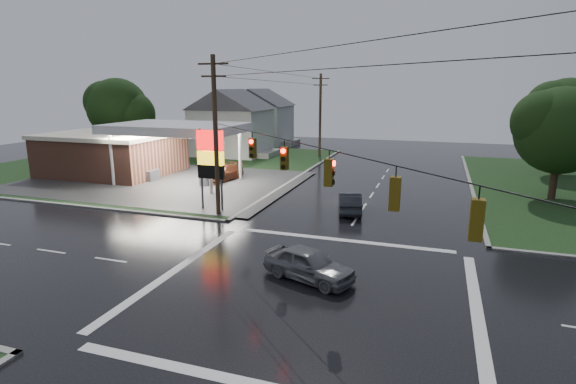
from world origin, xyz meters
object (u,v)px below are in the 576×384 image
(pylon_sign, at_px, (211,157))
(car_crossing, at_px, (309,264))
(tree_nw_behind, at_px, (119,109))
(tree_ne_near, at_px, (563,131))
(utility_pole_nw, at_px, (216,135))
(car_pump, at_px, (222,173))
(tree_ne_far, at_px, (568,115))
(house_near, at_px, (232,122))
(utility_pole_n, at_px, (320,114))
(house_far, at_px, (259,116))
(gas_station, at_px, (121,151))
(car_north, at_px, (350,202))

(pylon_sign, height_order, car_crossing, pylon_sign)
(tree_nw_behind, bearing_deg, tree_ne_near, -9.47)
(utility_pole_nw, height_order, car_pump, utility_pole_nw)
(pylon_sign, distance_m, utility_pole_nw, 2.22)
(pylon_sign, relative_size, car_pump, 1.15)
(utility_pole_nw, xyz_separation_m, tree_ne_far, (26.65, 24.49, 0.46))
(car_pump, bearing_deg, tree_ne_far, 32.55)
(tree_nw_behind, xyz_separation_m, car_crossing, (33.46, -29.00, -5.40))
(pylon_sign, distance_m, house_near, 27.56)
(utility_pole_n, xyz_separation_m, tree_ne_near, (23.64, -16.01, 0.09))
(utility_pole_nw, bearing_deg, tree_ne_near, 27.86)
(utility_pole_n, bearing_deg, tree_nw_behind, -161.79)
(tree_ne_far, bearing_deg, car_pump, -156.52)
(house_far, bearing_deg, gas_station, -97.50)
(house_near, xyz_separation_m, car_pump, (6.40, -15.77, -3.65))
(utility_pole_nw, relative_size, car_pump, 2.10)
(gas_station, xyz_separation_m, utility_pole_n, (16.18, 18.30, 2.92))
(car_north, relative_size, car_pump, 0.86)
(pylon_sign, bearing_deg, car_crossing, -43.21)
(house_far, xyz_separation_m, car_crossing, (21.57, -47.01, -3.63))
(pylon_sign, bearing_deg, car_north, 16.06)
(car_crossing, distance_m, car_pump, 23.89)
(car_crossing, bearing_deg, car_north, 21.52)
(utility_pole_nw, height_order, car_crossing, utility_pole_nw)
(pylon_sign, height_order, tree_ne_far, tree_ne_far)
(house_near, distance_m, tree_ne_near, 37.80)
(tree_ne_near, bearing_deg, pylon_sign, -154.99)
(house_near, height_order, car_crossing, house_near)
(house_near, bearing_deg, utility_pole_n, 9.91)
(house_far, bearing_deg, tree_nw_behind, -123.44)
(pylon_sign, distance_m, tree_nw_behind, 30.49)
(utility_pole_nw, distance_m, tree_ne_near, 26.74)
(tree_ne_near, bearing_deg, utility_pole_nw, -152.14)
(house_near, relative_size, house_far, 1.00)
(house_far, xyz_separation_m, tree_ne_near, (36.09, -26.01, 1.16))
(pylon_sign, relative_size, car_north, 1.33)
(utility_pole_nw, xyz_separation_m, tree_ne_near, (23.64, 12.49, -0.16))
(house_near, distance_m, car_pump, 17.41)
(gas_station, xyz_separation_m, house_far, (3.73, 28.30, 1.86))
(gas_station, height_order, utility_pole_n, utility_pole_n)
(utility_pole_n, xyz_separation_m, car_crossing, (9.12, -37.01, -4.69))
(tree_ne_near, bearing_deg, gas_station, -176.70)
(house_near, relative_size, tree_ne_near, 1.23)
(house_far, xyz_separation_m, tree_nw_behind, (-11.89, -18.01, 1.77))
(house_far, relative_size, tree_ne_far, 1.13)
(utility_pole_n, relative_size, house_near, 0.95)
(pylon_sign, relative_size, utility_pole_nw, 0.55)
(car_crossing, xyz_separation_m, car_pump, (-14.17, 19.23, -0.02))
(tree_nw_behind, height_order, car_north, tree_nw_behind)
(tree_ne_near, bearing_deg, car_crossing, -124.67)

